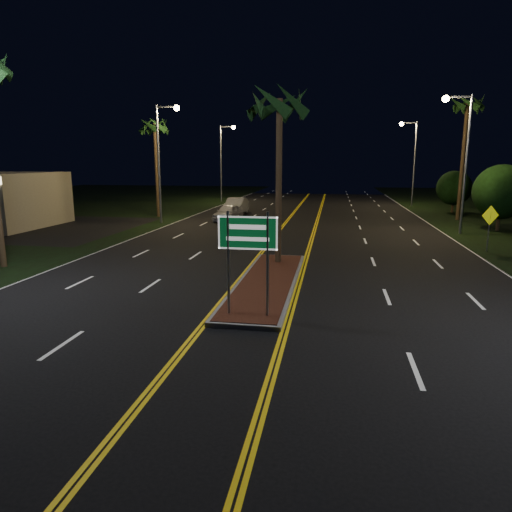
% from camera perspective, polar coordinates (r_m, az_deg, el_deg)
% --- Properties ---
extents(ground, '(120.00, 120.00, 0.00)m').
position_cam_1_polar(ground, '(11.67, -3.59, -12.45)').
color(ground, black).
rests_on(ground, ground).
extents(median_island, '(2.25, 10.25, 0.17)m').
position_cam_1_polar(median_island, '(18.15, 1.43, -3.28)').
color(median_island, gray).
rests_on(median_island, ground).
extents(highway_sign, '(1.80, 0.08, 3.20)m').
position_cam_1_polar(highway_sign, '(13.60, -1.04, 1.66)').
color(highway_sign, gray).
rests_on(highway_sign, ground).
extents(streetlight_left_mid, '(1.91, 0.44, 9.00)m').
position_cam_1_polar(streetlight_left_mid, '(36.78, -11.55, 12.83)').
color(streetlight_left_mid, gray).
rests_on(streetlight_left_mid, ground).
extents(streetlight_left_far, '(1.91, 0.44, 9.00)m').
position_cam_1_polar(streetlight_left_far, '(55.92, -4.04, 12.56)').
color(streetlight_left_far, gray).
rests_on(streetlight_left_far, ground).
extents(streetlight_right_mid, '(1.91, 0.44, 9.00)m').
position_cam_1_polar(streetlight_right_mid, '(33.38, 24.28, 12.20)').
color(streetlight_right_mid, gray).
rests_on(streetlight_right_mid, ground).
extents(streetlight_right_far, '(1.91, 0.44, 9.00)m').
position_cam_1_polar(streetlight_right_far, '(53.00, 18.85, 12.03)').
color(streetlight_right_far, gray).
rests_on(streetlight_right_far, ground).
extents(palm_median, '(2.40, 2.40, 8.30)m').
position_cam_1_polar(palm_median, '(21.16, 2.96, 18.47)').
color(palm_median, '#382819').
rests_on(palm_median, ground).
extents(palm_left_far, '(2.40, 2.40, 8.80)m').
position_cam_1_polar(palm_left_far, '(41.40, -12.55, 15.54)').
color(palm_left_far, '#382819').
rests_on(palm_left_far, ground).
extents(palm_right_far, '(2.40, 2.40, 10.30)m').
position_cam_1_polar(palm_right_far, '(41.89, 24.91, 16.64)').
color(palm_right_far, '#382819').
rests_on(palm_right_far, ground).
extents(shrub_mid, '(3.78, 3.78, 4.62)m').
position_cam_1_polar(shrub_mid, '(36.30, 28.32, 7.08)').
color(shrub_mid, '#382819').
rests_on(shrub_mid, ground).
extents(shrub_far, '(3.24, 3.24, 3.96)m').
position_cam_1_polar(shrub_far, '(47.79, 23.52, 7.81)').
color(shrub_far, '#382819').
rests_on(shrub_far, ground).
extents(car_near, '(2.65, 4.97, 1.58)m').
position_cam_1_polar(car_near, '(37.75, -3.50, 5.61)').
color(car_near, '#B7B7BD').
rests_on(car_near, ground).
extents(car_far, '(2.30, 5.28, 1.75)m').
position_cam_1_polar(car_far, '(42.55, -2.52, 6.42)').
color(car_far, '#B1B4BB').
rests_on(car_far, ground).
extents(warning_sign, '(0.97, 0.44, 2.49)m').
position_cam_1_polar(warning_sign, '(27.54, 27.17, 3.82)').
color(warning_sign, gray).
rests_on(warning_sign, ground).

